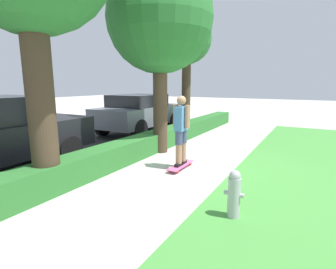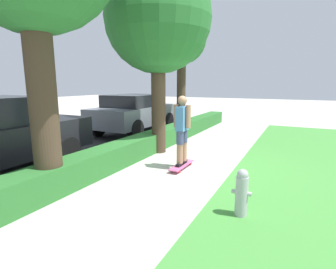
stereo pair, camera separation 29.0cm
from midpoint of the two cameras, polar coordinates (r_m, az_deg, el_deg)
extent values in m
plane|color=#BCB7AD|center=(6.50, 6.64, -6.54)|extent=(60.00, 60.00, 0.00)
cube|color=#2D2D30|center=(8.93, -19.04, -2.19)|extent=(14.74, 5.00, 0.01)
cube|color=#2D702D|center=(7.17, -5.18, -2.62)|extent=(14.74, 0.60, 0.54)
cube|color=#DB5B93|center=(6.17, 4.17, -6.68)|extent=(0.97, 0.24, 0.02)
cylinder|color=red|center=(6.43, 6.15, -6.39)|extent=(0.07, 0.04, 0.07)
cylinder|color=red|center=(6.50, 4.69, -6.17)|extent=(0.07, 0.04, 0.07)
cylinder|color=red|center=(5.86, 3.57, -8.10)|extent=(0.07, 0.04, 0.07)
cylinder|color=red|center=(5.94, 1.99, -7.83)|extent=(0.07, 0.04, 0.07)
cube|color=black|center=(6.06, 3.71, -6.56)|extent=(0.26, 0.09, 0.07)
cylinder|color=#A37556|center=(5.95, 3.76, -2.84)|extent=(0.14, 0.14, 0.74)
cylinder|color=#3D4766|center=(5.90, 3.79, -0.74)|extent=(0.17, 0.17, 0.30)
cube|color=black|center=(6.25, 4.62, -6.01)|extent=(0.26, 0.09, 0.07)
cylinder|color=#A37556|center=(6.15, 4.67, -2.40)|extent=(0.14, 0.14, 0.74)
cylinder|color=#3D4766|center=(6.10, 4.71, -0.37)|extent=(0.17, 0.17, 0.30)
cube|color=#4C84B7|center=(5.93, 4.31, 3.44)|extent=(0.35, 0.19, 0.55)
cylinder|color=#A37556|center=(5.86, 5.63, 3.87)|extent=(0.12, 0.12, 0.51)
cylinder|color=#A37556|center=(5.98, 3.04, 4.06)|extent=(0.12, 0.12, 0.51)
sphere|color=#A37556|center=(5.89, 4.37, 7.40)|extent=(0.21, 0.21, 0.21)
cylinder|color=#423323|center=(4.92, -24.49, 6.83)|extent=(0.46, 0.46, 3.36)
cylinder|color=#423323|center=(7.43, -0.57, 6.96)|extent=(0.40, 0.40, 2.85)
sphere|color=#286B2D|center=(7.60, -0.60, 23.82)|extent=(2.85, 2.85, 2.85)
cylinder|color=#423323|center=(10.57, 4.75, 8.86)|extent=(0.35, 0.35, 3.12)
sphere|color=#286B2D|center=(10.70, 4.94, 20.09)|extent=(1.92, 1.92, 1.92)
cylinder|color=black|center=(6.98, -19.59, -3.01)|extent=(0.67, 0.23, 0.67)
cylinder|color=black|center=(8.36, -27.55, -1.38)|extent=(0.67, 0.23, 0.67)
cube|color=slate|center=(10.60, -5.40, 4.29)|extent=(3.95, 1.86, 0.70)
cube|color=black|center=(10.45, -5.83, 7.38)|extent=(2.06, 1.64, 0.46)
cylinder|color=black|center=(11.25, 1.78, 2.93)|extent=(0.74, 0.22, 0.74)
cylinder|color=black|center=(12.13, -5.39, 3.47)|extent=(0.74, 0.22, 0.74)
cylinder|color=black|center=(9.18, -5.33, 1.03)|extent=(0.74, 0.22, 0.74)
cylinder|color=black|center=(10.23, -13.21, 1.83)|extent=(0.74, 0.22, 0.74)
cylinder|color=#ADADB2|center=(4.10, 16.17, -13.14)|extent=(0.18, 0.18, 0.61)
sphere|color=#ADADB2|center=(3.97, 16.44, -8.62)|extent=(0.16, 0.16, 0.16)
cylinder|color=#ADADB2|center=(4.06, 17.50, -12.53)|extent=(0.06, 0.11, 0.06)
cylinder|color=#ADADB2|center=(4.09, 14.95, -12.17)|extent=(0.06, 0.11, 0.06)
camera|label=1|loc=(0.14, 91.29, -0.25)|focal=28.00mm
camera|label=2|loc=(0.14, -88.71, 0.25)|focal=28.00mm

